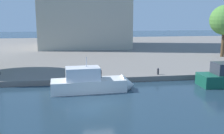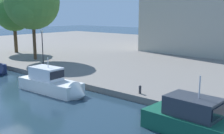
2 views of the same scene
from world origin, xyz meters
TOP-DOWN VIEW (x-y plane):
  - ground_plane at (0.00, 0.00)m, footprint 220.00×220.00m
  - dock_promenade at (0.00, 34.48)m, footprint 120.00×55.00m
  - motor_yacht_1 at (0.00, 4.37)m, footprint 7.92×2.57m
  - mooring_bollard_0 at (7.34, 7.73)m, footprint 0.24×0.24m

SIDE VIEW (x-z plane):
  - ground_plane at x=0.00m, z-range 0.00..0.00m
  - dock_promenade at x=0.00m, z-range 0.00..0.57m
  - motor_yacht_1 at x=0.00m, z-range -1.25..2.63m
  - mooring_bollard_0 at x=7.34m, z-range 0.59..1.31m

